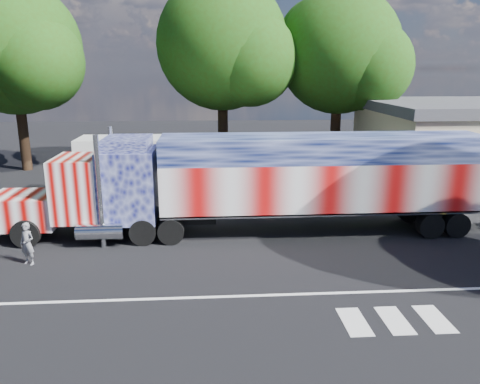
{
  "coord_description": "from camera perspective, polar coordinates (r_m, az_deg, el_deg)",
  "views": [
    {
      "loc": [
        -1.35,
        -16.71,
        7.12
      ],
      "look_at": [
        0.0,
        3.0,
        1.9
      ],
      "focal_mm": 35.0,
      "sensor_mm": 36.0,
      "label": 1
    }
  ],
  "objects": [
    {
      "name": "ground",
      "position": [
        18.21,
        0.65,
        -8.21
      ],
      "size": [
        100.0,
        100.0,
        0.0
      ],
      "primitive_type": "plane",
      "color": "black"
    },
    {
      "name": "lane_markings",
      "position": [
        15.08,
        8.5,
        -13.53
      ],
      "size": [
        30.0,
        2.67,
        0.01
      ],
      "color": "silver",
      "rests_on": "ground"
    },
    {
      "name": "semi_truck",
      "position": [
        20.47,
        2.73,
        1.42
      ],
      "size": [
        21.76,
        3.44,
        4.64
      ],
      "color": "black",
      "rests_on": "ground"
    },
    {
      "name": "coach_bus",
      "position": [
        26.39,
        -6.25,
        3.09
      ],
      "size": [
        11.97,
        2.79,
        3.48
      ],
      "color": "white",
      "rests_on": "ground"
    },
    {
      "name": "woman",
      "position": [
        19.22,
        -24.51,
        -5.76
      ],
      "size": [
        0.7,
        0.59,
        1.62
      ],
      "primitive_type": "imported",
      "rotation": [
        0.0,
        0.0,
        -0.41
      ],
      "color": "slate",
      "rests_on": "ground"
    },
    {
      "name": "tree_ne_a",
      "position": [
        33.93,
        12.27,
        16.29
      ],
      "size": [
        8.83,
        8.41,
        12.45
      ],
      "color": "black",
      "rests_on": "ground"
    },
    {
      "name": "tree_n_mid",
      "position": [
        32.93,
        -1.92,
        17.49
      ],
      "size": [
        9.28,
        8.84,
        13.14
      ],
      "color": "black",
      "rests_on": "ground"
    },
    {
      "name": "tree_nw_a",
      "position": [
        36.67,
        -25.71,
        15.52
      ],
      "size": [
        9.55,
        9.1,
        13.07
      ],
      "color": "black",
      "rests_on": "ground"
    }
  ]
}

